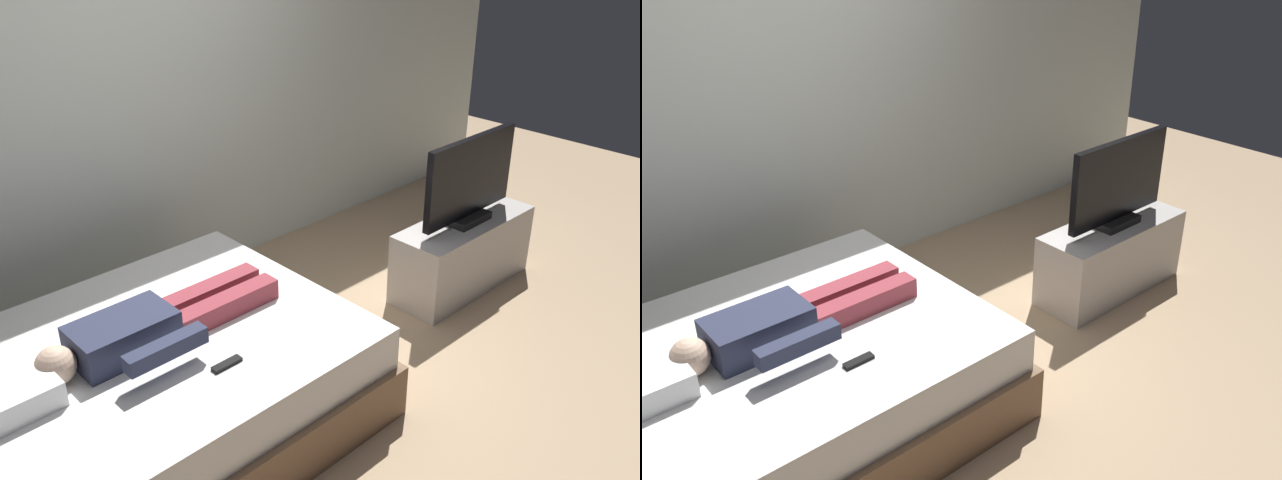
% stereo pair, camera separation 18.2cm
% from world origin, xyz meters
% --- Properties ---
extents(ground_plane, '(10.00, 10.00, 0.00)m').
position_xyz_m(ground_plane, '(0.00, 0.00, 0.00)').
color(ground_plane, tan).
extents(back_wall, '(6.40, 0.10, 2.80)m').
position_xyz_m(back_wall, '(0.40, 1.60, 1.40)').
color(back_wall, silver).
rests_on(back_wall, ground).
extents(bed, '(2.05, 1.61, 0.54)m').
position_xyz_m(bed, '(-0.83, 0.30, 0.26)').
color(bed, brown).
rests_on(bed, ground).
extents(person, '(1.26, 0.46, 0.18)m').
position_xyz_m(person, '(-0.80, 0.29, 0.62)').
color(person, '#2D334C').
rests_on(person, bed).
extents(remote, '(0.15, 0.04, 0.02)m').
position_xyz_m(remote, '(-0.65, -0.11, 0.55)').
color(remote, black).
rests_on(remote, bed).
extents(tv_stand, '(1.10, 0.40, 0.50)m').
position_xyz_m(tv_stand, '(1.51, 0.10, 0.25)').
color(tv_stand, '#B7B2AD').
rests_on(tv_stand, ground).
extents(tv, '(0.88, 0.20, 0.59)m').
position_xyz_m(tv, '(1.51, 0.10, 0.78)').
color(tv, black).
rests_on(tv, tv_stand).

